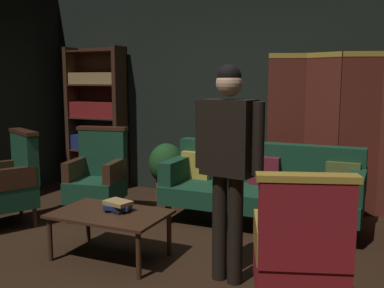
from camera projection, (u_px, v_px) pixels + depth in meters
ground_plane at (155, 265)px, 3.85m from camera, size 10.00×10.00×0.00m
back_wall at (243, 94)px, 5.87m from camera, size 7.20×0.10×2.80m
folding_screen at (340, 131)px, 5.20m from camera, size 1.74×0.22×1.90m
bookshelf at (97, 116)px, 6.55m from camera, size 0.90×0.32×2.05m
velvet_couch at (262, 184)px, 4.88m from camera, size 2.12×0.78×0.88m
coffee_table at (110, 218)px, 3.95m from camera, size 1.00×0.64×0.42m
armchair_gilt_accent at (300, 253)px, 2.84m from camera, size 0.73×0.73×1.04m
armchair_wing_left at (11, 181)px, 4.84m from camera, size 0.78×0.78×1.04m
armchair_wing_right at (98, 176)px, 5.13m from camera, size 0.68×0.68×1.04m
standing_figure at (228, 154)px, 3.41m from camera, size 0.58×0.28×1.70m
potted_plant at (166, 168)px, 5.88m from camera, size 0.46×0.46×0.76m
book_black_cloth at (118, 210)px, 3.98m from camera, size 0.23×0.20×0.03m
book_navy_cloth at (118, 206)px, 3.98m from camera, size 0.26×0.21×0.04m
book_tan_leather at (118, 203)px, 3.97m from camera, size 0.27×0.22×0.03m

